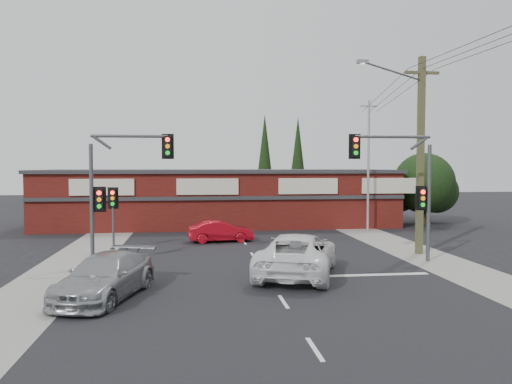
{
  "coord_description": "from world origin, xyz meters",
  "views": [
    {
      "loc": [
        -2.92,
        -21.12,
        4.51
      ],
      "look_at": [
        0.08,
        3.0,
        3.24
      ],
      "focal_mm": 35.0,
      "sensor_mm": 36.0,
      "label": 1
    }
  ],
  "objects": [
    {
      "name": "stop_line",
      "position": [
        3.5,
        -1.5,
        0.01
      ],
      "size": [
        6.5,
        0.35,
        0.01
      ],
      "primitive_type": "cube",
      "color": "silver",
      "rests_on": "ground"
    },
    {
      "name": "power_lines",
      "position": [
        8.47,
        -2.47,
        9.04
      ],
      "size": [
        2.01,
        29.0,
        1.22
      ],
      "color": "black",
      "rests_on": "ground"
    },
    {
      "name": "lane_dashes",
      "position": [
        0.0,
        5.73,
        0.01
      ],
      "size": [
        0.12,
        49.05,
        0.01
      ],
      "color": "silver",
      "rests_on": "ground"
    },
    {
      "name": "red_sedan",
      "position": [
        -1.36,
        8.33,
        0.63
      ],
      "size": [
        3.94,
        1.71,
        1.26
      ],
      "primitive_type": "imported",
      "rotation": [
        0.0,
        0.0,
        1.67
      ],
      "color": "#A90A16",
      "rests_on": "ground"
    },
    {
      "name": "utility_pole",
      "position": [
        8.36,
        2.99,
        5.4
      ],
      "size": [
        4.38,
        0.59,
        10.0
      ],
      "color": "brown",
      "rests_on": "ground"
    },
    {
      "name": "shop_building",
      "position": [
        -0.99,
        16.99,
        2.13
      ],
      "size": [
        27.3,
        8.4,
        4.22
      ],
      "color": "#46110E",
      "rests_on": "ground"
    },
    {
      "name": "traffic_mast_right",
      "position": [
        6.86,
        1.0,
        3.95
      ],
      "size": [
        3.96,
        0.27,
        5.97
      ],
      "color": "#47494C",
      "rests_on": "ground"
    },
    {
      "name": "pedestal_signal",
      "position": [
        -7.2,
        6.01,
        2.41
      ],
      "size": [
        0.55,
        0.27,
        3.38
      ],
      "color": "#47494C",
      "rests_on": "ground"
    },
    {
      "name": "silver_suv",
      "position": [
        -5.95,
        -3.8,
        0.74
      ],
      "size": [
        3.43,
        5.47,
        1.48
      ],
      "primitive_type": "imported",
      "rotation": [
        0.0,
        0.0,
        -0.29
      ],
      "color": "#9FA1A4",
      "rests_on": "ground"
    },
    {
      "name": "verge_right",
      "position": [
        8.5,
        5.0,
        0.01
      ],
      "size": [
        3.0,
        70.0,
        0.02
      ],
      "primitive_type": "cube",
      "color": "gray",
      "rests_on": "ground"
    },
    {
      "name": "conifer_near",
      "position": [
        3.5,
        24.0,
        5.48
      ],
      "size": [
        1.8,
        1.8,
        9.25
      ],
      "color": "#2D2116",
      "rests_on": "ground"
    },
    {
      "name": "traffic_mast_left",
      "position": [
        -6.43,
        2.0,
        3.93
      ],
      "size": [
        3.77,
        0.27,
        5.97
      ],
      "color": "#47494C",
      "rests_on": "ground"
    },
    {
      "name": "white_suv",
      "position": [
        1.3,
        -1.09,
        0.87
      ],
      "size": [
        4.77,
        6.84,
        1.73
      ],
      "primitive_type": "imported",
      "rotation": [
        0.0,
        0.0,
        2.81
      ],
      "color": "white",
      "rests_on": "ground"
    },
    {
      "name": "conifer_far",
      "position": [
        7.0,
        26.0,
        5.48
      ],
      "size": [
        1.8,
        1.8,
        9.25
      ],
      "color": "#2D2116",
      "rests_on": "ground"
    },
    {
      "name": "ground",
      "position": [
        0.0,
        0.0,
        0.0
      ],
      "size": [
        120.0,
        120.0,
        0.0
      ],
      "primitive_type": "plane",
      "color": "black",
      "rests_on": "ground"
    },
    {
      "name": "road_strip",
      "position": [
        0.0,
        5.0,
        0.01
      ],
      "size": [
        14.0,
        70.0,
        0.01
      ],
      "primitive_type": "cube",
      "color": "black",
      "rests_on": "ground"
    },
    {
      "name": "verge_left",
      "position": [
        -8.5,
        5.0,
        0.01
      ],
      "size": [
        3.0,
        70.0,
        0.02
      ],
      "primitive_type": "cube",
      "color": "gray",
      "rests_on": "ground"
    },
    {
      "name": "steel_pole",
      "position": [
        9.0,
        12.0,
        4.7
      ],
      "size": [
        1.2,
        0.16,
        9.0
      ],
      "color": "gray",
      "rests_on": "ground"
    },
    {
      "name": "tree_cluster",
      "position": [
        14.69,
        15.44,
        2.9
      ],
      "size": [
        5.9,
        5.1,
        5.5
      ],
      "color": "#2D2116",
      "rests_on": "ground"
    }
  ]
}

